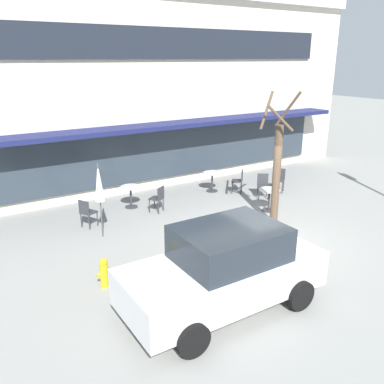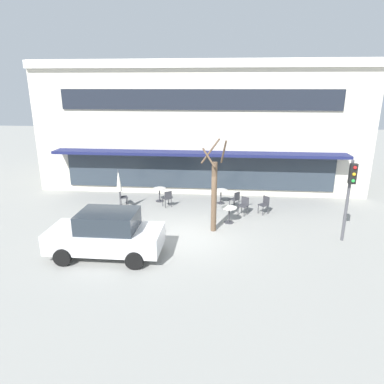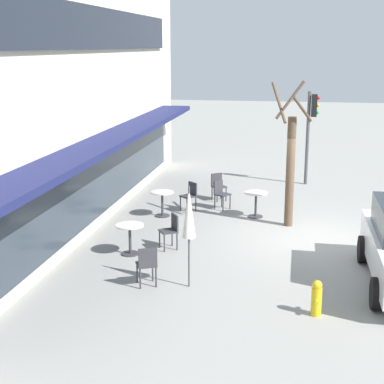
{
  "view_description": "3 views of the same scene",
  "coord_description": "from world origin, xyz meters",
  "px_view_note": "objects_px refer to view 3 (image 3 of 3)",
  "views": [
    {
      "loc": [
        -7.26,
        -7.82,
        4.95
      ],
      "look_at": [
        -0.79,
        2.48,
        0.91
      ],
      "focal_mm": 38.0,
      "sensor_mm": 36.0,
      "label": 1
    },
    {
      "loc": [
        1.46,
        -13.32,
        6.13
      ],
      "look_at": [
        0.0,
        2.29,
        1.28
      ],
      "focal_mm": 32.0,
      "sensor_mm": 36.0,
      "label": 2
    },
    {
      "loc": [
        -15.17,
        0.57,
        4.98
      ],
      "look_at": [
        -0.45,
        3.24,
        1.25
      ],
      "focal_mm": 55.0,
      "sensor_mm": 36.0,
      "label": 3
    }
  ],
  "objects_px": {
    "cafe_table_near_wall": "(130,234)",
    "cafe_chair_0": "(218,185)",
    "cafe_chair_1": "(221,192)",
    "cafe_chair_3": "(147,263)",
    "cafe_table_by_tree": "(162,200)",
    "street_tree": "(290,165)",
    "cafe_chair_2": "(171,229)",
    "traffic_light_pole": "(311,122)",
    "fire_hydrant": "(317,298)",
    "cafe_chair_4": "(190,194)",
    "patio_umbrella_green_folded": "(189,213)",
    "cafe_table_streetside": "(256,200)"
  },
  "relations": [
    {
      "from": "cafe_table_near_wall",
      "to": "cafe_chair_0",
      "type": "height_order",
      "value": "cafe_chair_0"
    },
    {
      "from": "cafe_table_near_wall",
      "to": "cafe_chair_0",
      "type": "relative_size",
      "value": 0.85
    },
    {
      "from": "cafe_chair_1",
      "to": "cafe_chair_3",
      "type": "bearing_deg",
      "value": 173.59
    },
    {
      "from": "cafe_table_by_tree",
      "to": "street_tree",
      "type": "height_order",
      "value": "street_tree"
    },
    {
      "from": "cafe_table_near_wall",
      "to": "street_tree",
      "type": "xyz_separation_m",
      "value": [
        3.11,
        -3.75,
        1.25
      ]
    },
    {
      "from": "cafe_chair_2",
      "to": "cafe_table_by_tree",
      "type": "bearing_deg",
      "value": 17.39
    },
    {
      "from": "cafe_table_by_tree",
      "to": "traffic_light_pole",
      "type": "xyz_separation_m",
      "value": [
        5.09,
        -4.36,
        1.78
      ]
    },
    {
      "from": "cafe_chair_1",
      "to": "fire_hydrant",
      "type": "xyz_separation_m",
      "value": [
        -7.17,
        -2.78,
        -0.17
      ]
    },
    {
      "from": "cafe_chair_3",
      "to": "cafe_chair_4",
      "type": "distance_m",
      "value": 6.01
    },
    {
      "from": "cafe_table_by_tree",
      "to": "fire_hydrant",
      "type": "bearing_deg",
      "value": -143.86
    },
    {
      "from": "cafe_table_by_tree",
      "to": "cafe_chair_3",
      "type": "relative_size",
      "value": 0.85
    },
    {
      "from": "cafe_chair_0",
      "to": "fire_hydrant",
      "type": "distance_m",
      "value": 8.74
    },
    {
      "from": "cafe_table_near_wall",
      "to": "patio_umbrella_green_folded",
      "type": "bearing_deg",
      "value": -133.6
    },
    {
      "from": "cafe_chair_0",
      "to": "cafe_chair_3",
      "type": "bearing_deg",
      "value": 176.22
    },
    {
      "from": "cafe_table_near_wall",
      "to": "cafe_chair_3",
      "type": "distance_m",
      "value": 2.06
    },
    {
      "from": "patio_umbrella_green_folded",
      "to": "traffic_light_pole",
      "type": "height_order",
      "value": "traffic_light_pole"
    },
    {
      "from": "cafe_chair_2",
      "to": "fire_hydrant",
      "type": "height_order",
      "value": "cafe_chair_2"
    },
    {
      "from": "cafe_table_streetside",
      "to": "patio_umbrella_green_folded",
      "type": "height_order",
      "value": "patio_umbrella_green_folded"
    },
    {
      "from": "patio_umbrella_green_folded",
      "to": "cafe_chair_2",
      "type": "height_order",
      "value": "patio_umbrella_green_folded"
    },
    {
      "from": "cafe_chair_3",
      "to": "traffic_light_pole",
      "type": "distance_m",
      "value": 11.04
    },
    {
      "from": "cafe_chair_3",
      "to": "fire_hydrant",
      "type": "distance_m",
      "value": 3.59
    },
    {
      "from": "cafe_chair_0",
      "to": "cafe_chair_4",
      "type": "height_order",
      "value": "same"
    },
    {
      "from": "cafe_table_by_tree",
      "to": "cafe_chair_0",
      "type": "xyz_separation_m",
      "value": [
        2.19,
        -1.38,
        0.01
      ]
    },
    {
      "from": "cafe_table_by_tree",
      "to": "patio_umbrella_green_folded",
      "type": "distance_m",
      "value": 5.5
    },
    {
      "from": "cafe_chair_0",
      "to": "cafe_chair_3",
      "type": "xyz_separation_m",
      "value": [
        -7.43,
        0.49,
        0.0
      ]
    },
    {
      "from": "cafe_table_near_wall",
      "to": "cafe_table_by_tree",
      "type": "relative_size",
      "value": 1.0
    },
    {
      "from": "cafe_chair_3",
      "to": "cafe_table_by_tree",
      "type": "bearing_deg",
      "value": 9.63
    },
    {
      "from": "cafe_chair_3",
      "to": "traffic_light_pole",
      "type": "bearing_deg",
      "value": -18.57
    },
    {
      "from": "patio_umbrella_green_folded",
      "to": "street_tree",
      "type": "relative_size",
      "value": 0.54
    },
    {
      "from": "fire_hydrant",
      "to": "cafe_chair_2",
      "type": "bearing_deg",
      "value": 47.57
    },
    {
      "from": "cafe_chair_4",
      "to": "traffic_light_pole",
      "type": "relative_size",
      "value": 0.26
    },
    {
      "from": "patio_umbrella_green_folded",
      "to": "cafe_chair_1",
      "type": "distance_m",
      "value": 6.35
    },
    {
      "from": "cafe_chair_1",
      "to": "traffic_light_pole",
      "type": "height_order",
      "value": "traffic_light_pole"
    },
    {
      "from": "cafe_chair_3",
      "to": "street_tree",
      "type": "height_order",
      "value": "street_tree"
    },
    {
      "from": "cafe_table_near_wall",
      "to": "cafe_table_streetside",
      "type": "relative_size",
      "value": 1.0
    },
    {
      "from": "patio_umbrella_green_folded",
      "to": "cafe_chair_4",
      "type": "relative_size",
      "value": 2.47
    },
    {
      "from": "cafe_chair_2",
      "to": "street_tree",
      "type": "height_order",
      "value": "street_tree"
    },
    {
      "from": "cafe_table_near_wall",
      "to": "cafe_chair_1",
      "type": "xyz_separation_m",
      "value": [
        4.55,
        -1.63,
        0.01
      ]
    },
    {
      "from": "cafe_table_by_tree",
      "to": "cafe_chair_3",
      "type": "height_order",
      "value": "cafe_chair_3"
    },
    {
      "from": "cafe_table_by_tree",
      "to": "traffic_light_pole",
      "type": "relative_size",
      "value": 0.22
    },
    {
      "from": "cafe_chair_2",
      "to": "fire_hydrant",
      "type": "distance_m",
      "value": 4.76
    },
    {
      "from": "cafe_chair_2",
      "to": "cafe_chair_0",
      "type": "bearing_deg",
      "value": -5.76
    },
    {
      "from": "cafe_chair_3",
      "to": "cafe_table_streetside",
      "type": "bearing_deg",
      "value": -18.3
    },
    {
      "from": "cafe_table_near_wall",
      "to": "patio_umbrella_green_folded",
      "type": "distance_m",
      "value": 2.7
    },
    {
      "from": "cafe_chair_3",
      "to": "cafe_chair_2",
      "type": "bearing_deg",
      "value": 0.3
    },
    {
      "from": "cafe_table_by_tree",
      "to": "fire_hydrant",
      "type": "height_order",
      "value": "cafe_table_by_tree"
    },
    {
      "from": "cafe_chair_1",
      "to": "cafe_chair_4",
      "type": "bearing_deg",
      "value": 113.8
    },
    {
      "from": "patio_umbrella_green_folded",
      "to": "fire_hydrant",
      "type": "bearing_deg",
      "value": -109.28
    },
    {
      "from": "cafe_chair_0",
      "to": "traffic_light_pole",
      "type": "height_order",
      "value": "traffic_light_pole"
    },
    {
      "from": "cafe_table_by_tree",
      "to": "cafe_chair_2",
      "type": "distance_m",
      "value": 2.93
    }
  ]
}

